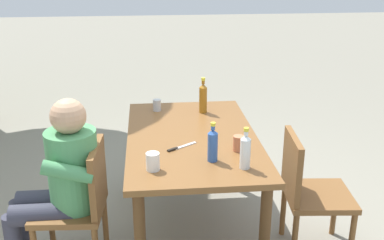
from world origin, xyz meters
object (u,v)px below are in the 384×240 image
object	(u,v)px
bottle_clear	(245,151)
cup_white	(153,162)
bottle_blue	(213,145)
bottle_amber	(203,98)
person_in_white_shirt	(61,178)
cup_steel	(157,105)
chair_near_left	(308,188)
dining_table	(192,148)
cup_terracotta	(239,143)
chair_far_left	(81,200)
table_knife	(180,147)

from	to	relation	value
bottle_clear	cup_white	world-z (taller)	bottle_clear
bottle_blue	cup_white	world-z (taller)	bottle_blue
bottle_amber	cup_white	size ratio (longest dim) A/B	2.65
bottle_blue	bottle_clear	xyz separation A→B (m)	(-0.12, -0.18, 0.00)
person_in_white_shirt	cup_steel	bearing A→B (deg)	-34.73
chair_near_left	cup_steel	xyz separation A→B (m)	(0.91, 0.99, 0.33)
bottle_blue	dining_table	bearing A→B (deg)	11.71
cup_terracotta	cup_white	bearing A→B (deg)	111.98
person_in_white_shirt	cup_white	size ratio (longest dim) A/B	10.74
dining_table	bottle_blue	size ratio (longest dim) A/B	6.00
dining_table	bottle_blue	xyz separation A→B (m)	(-0.42, -0.09, 0.21)
chair_near_left	cup_white	bearing A→B (deg)	99.62
chair_far_left	chair_near_left	bearing A→B (deg)	-89.53
bottle_blue	cup_terracotta	world-z (taller)	bottle_blue
person_in_white_shirt	cup_steel	distance (m)	1.13
bottle_blue	cup_white	xyz separation A→B (m)	(-0.09, 0.37, -0.06)
chair_near_left	cup_terracotta	world-z (taller)	cup_terracotta
cup_white	person_in_white_shirt	bearing A→B (deg)	73.64
bottle_amber	chair_far_left	bearing A→B (deg)	133.26
dining_table	person_in_white_shirt	distance (m)	0.93
chair_far_left	bottle_amber	size ratio (longest dim) A/B	2.99
chair_far_left	bottle_blue	size ratio (longest dim) A/B	3.40
person_in_white_shirt	cup_white	bearing A→B (deg)	-106.36
cup_steel	table_knife	distance (m)	0.79
dining_table	chair_near_left	size ratio (longest dim) A/B	1.76
chair_near_left	cup_steel	bearing A→B (deg)	47.44
chair_near_left	cup_white	distance (m)	1.11
bottle_blue	cup_white	size ratio (longest dim) A/B	2.33
cup_terracotta	cup_white	size ratio (longest dim) A/B	0.95
bottle_blue	cup_steel	distance (m)	1.04
cup_terracotta	table_knife	size ratio (longest dim) A/B	0.50
cup_white	cup_steel	world-z (taller)	cup_white
cup_terracotta	table_knife	distance (m)	0.39
cup_terracotta	cup_steel	bearing A→B (deg)	30.80
bottle_blue	cup_terracotta	bearing A→B (deg)	-54.78
bottle_clear	cup_steel	xyz separation A→B (m)	(1.11, 0.50, -0.07)
bottle_clear	table_knife	world-z (taller)	bottle_clear
cup_terracotta	cup_steel	size ratio (longest dim) A/B	1.10
bottle_clear	chair_far_left	bearing A→B (deg)	79.33
bottle_clear	dining_table	bearing A→B (deg)	26.24
chair_far_left	chair_near_left	xyz separation A→B (m)	(0.01, -1.51, 0.00)
dining_table	cup_steel	distance (m)	0.63
bottle_clear	person_in_white_shirt	bearing A→B (deg)	80.06
chair_far_left	bottle_clear	bearing A→B (deg)	-100.67
bottle_amber	cup_terracotta	bearing A→B (deg)	-169.74
person_in_white_shirt	bottle_amber	size ratio (longest dim) A/B	4.05
bottle_blue	table_knife	bearing A→B (deg)	41.19
bottle_amber	cup_steel	size ratio (longest dim) A/B	3.06
cup_white	cup_steel	xyz separation A→B (m)	(1.09, -0.05, -0.01)
cup_white	table_knife	size ratio (longest dim) A/B	0.53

